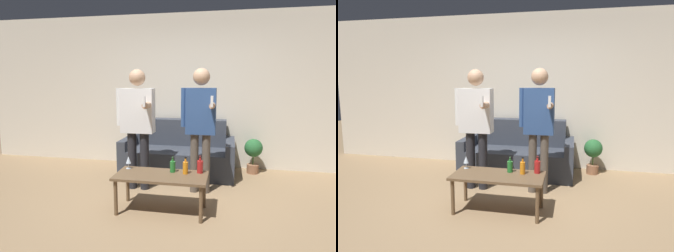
{
  "view_description": "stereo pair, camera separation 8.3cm",
  "coord_description": "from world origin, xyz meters",
  "views": [
    {
      "loc": [
        0.65,
        -3.16,
        1.56
      ],
      "look_at": [
        -0.13,
        0.67,
        0.95
      ],
      "focal_mm": 32.0,
      "sensor_mm": 36.0,
      "label": 1
    },
    {
      "loc": [
        0.73,
        -3.14,
        1.56
      ],
      "look_at": [
        -0.13,
        0.67,
        0.95
      ],
      "focal_mm": 32.0,
      "sensor_mm": 36.0,
      "label": 2
    }
  ],
  "objects": [
    {
      "name": "potted_plant",
      "position": [
        1.08,
        1.89,
        0.37
      ],
      "size": [
        0.3,
        0.3,
        0.58
      ],
      "color": "#936042",
      "rests_on": "ground_plane"
    },
    {
      "name": "bottle_green",
      "position": [
        0.17,
        0.23,
        0.53
      ],
      "size": [
        0.06,
        0.06,
        0.2
      ],
      "color": "orange",
      "rests_on": "coffee_table"
    },
    {
      "name": "bottle_dark",
      "position": [
        0.01,
        0.27,
        0.53
      ],
      "size": [
        0.07,
        0.07,
        0.19
      ],
      "color": "#23752D",
      "rests_on": "coffee_table"
    },
    {
      "name": "coffee_table",
      "position": [
        -0.1,
        0.14,
        0.4
      ],
      "size": [
        1.08,
        0.52,
        0.45
      ],
      "color": "brown",
      "rests_on": "ground_plane"
    },
    {
      "name": "wall_back",
      "position": [
        0.0,
        2.18,
        1.35
      ],
      "size": [
        8.0,
        0.06,
        2.7
      ],
      "color": "beige",
      "rests_on": "ground_plane"
    },
    {
      "name": "ground_plane",
      "position": [
        0.0,
        0.0,
        0.0
      ],
      "size": [
        16.0,
        16.0,
        0.0
      ],
      "primitive_type": "plane",
      "color": "#997A56"
    },
    {
      "name": "bottle_orange",
      "position": [
        0.34,
        0.3,
        0.53
      ],
      "size": [
        0.07,
        0.07,
        0.21
      ],
      "color": "#B21E1E",
      "rests_on": "coffee_table"
    },
    {
      "name": "wine_glass_near",
      "position": [
        -0.56,
        0.3,
        0.56
      ],
      "size": [
        0.07,
        0.07,
        0.16
      ],
      "color": "silver",
      "rests_on": "coffee_table"
    },
    {
      "name": "couch",
      "position": [
        -0.15,
        1.7,
        0.31
      ],
      "size": [
        1.83,
        0.9,
        0.87
      ],
      "color": "#383D47",
      "rests_on": "ground_plane"
    },
    {
      "name": "person_standing_left",
      "position": [
        -0.59,
        0.82,
        0.99
      ],
      "size": [
        0.54,
        0.44,
        1.7
      ],
      "color": "#232328",
      "rests_on": "ground_plane"
    },
    {
      "name": "person_standing_right",
      "position": [
        0.28,
        0.85,
        1.02
      ],
      "size": [
        0.47,
        0.43,
        1.71
      ],
      "color": "brown",
      "rests_on": "ground_plane"
    }
  ]
}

